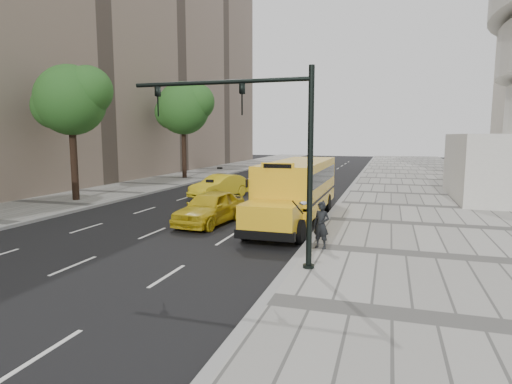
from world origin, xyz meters
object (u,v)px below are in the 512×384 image
(taxi_far, at_px, (220,186))
(tree_c, at_px, (184,108))
(traffic_signal, at_px, (266,142))
(taxi_near, at_px, (210,207))
(pedestrian, at_px, (321,225))
(tree_b, at_px, (72,100))
(school_bus, at_px, (298,186))

(taxi_far, bearing_deg, tree_c, 146.53)
(traffic_signal, bearing_deg, taxi_near, 127.43)
(taxi_far, bearing_deg, pedestrian, -33.59)
(tree_b, relative_size, taxi_far, 1.81)
(pedestrian, bearing_deg, taxi_far, 146.92)
(tree_b, xyz_separation_m, pedestrian, (17.02, -7.29, -5.53))
(taxi_far, xyz_separation_m, traffic_signal, (7.47, -14.41, 3.30))
(taxi_far, bearing_deg, taxi_near, -51.21)
(tree_c, relative_size, pedestrian, 5.41)
(taxi_near, bearing_deg, traffic_signal, -46.52)
(taxi_far, distance_m, traffic_signal, 16.56)
(school_bus, distance_m, taxi_far, 9.19)
(taxi_near, bearing_deg, tree_c, 125.80)
(tree_b, bearing_deg, school_bus, -5.69)
(tree_b, xyz_separation_m, taxi_far, (8.14, 4.64, -5.75))
(tree_b, height_order, school_bus, tree_b)
(tree_b, bearing_deg, pedestrian, -23.19)
(school_bus, height_order, traffic_signal, traffic_signal)
(taxi_near, distance_m, taxi_far, 8.96)
(tree_b, height_order, taxi_far, tree_b)
(tree_c, distance_m, pedestrian, 29.06)
(tree_c, distance_m, taxi_far, 14.91)
(pedestrian, bearing_deg, tree_b, 177.06)
(pedestrian, bearing_deg, tree_c, 146.97)
(pedestrian, relative_size, traffic_signal, 0.27)
(tree_c, xyz_separation_m, school_bus, (14.90, -16.99, -5.21))
(taxi_far, xyz_separation_m, pedestrian, (8.88, -11.93, 0.23))
(tree_c, xyz_separation_m, taxi_near, (11.05, -19.34, -6.15))
(taxi_near, xyz_separation_m, traffic_signal, (4.54, -5.94, 3.27))
(tree_c, relative_size, traffic_signal, 1.48)
(taxi_near, xyz_separation_m, pedestrian, (5.96, -3.46, 0.21))
(traffic_signal, bearing_deg, taxi_far, 117.40)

